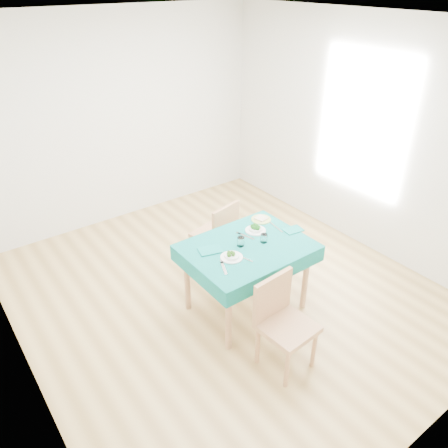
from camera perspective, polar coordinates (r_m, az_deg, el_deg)
room_shell at (r=4.10m, az=0.00°, el=6.02°), size 4.02×4.52×2.73m
table at (r=4.38m, az=2.95°, el=-7.01°), size 1.17×0.89×0.76m
chair_near at (r=3.74m, az=8.42°, el=-12.08°), size 0.45×0.49×1.06m
chair_far at (r=4.93m, az=-1.38°, el=-0.53°), size 0.49×0.52×1.02m
bowl_near at (r=3.97m, az=1.01°, el=-4.06°), size 0.21×0.21×0.06m
bowl_far at (r=4.39m, az=4.15°, el=-0.55°), size 0.21×0.21×0.06m
fork_near at (r=3.86m, az=-0.02°, el=-5.77°), size 0.11×0.19×0.00m
knife_near at (r=3.99m, az=2.62°, el=-4.46°), size 0.07×0.20×0.00m
fork_far at (r=4.31m, az=2.90°, el=-1.60°), size 0.08×0.20×0.00m
knife_far at (r=4.48m, az=6.86°, el=-0.44°), size 0.05×0.23×0.00m
napkin_near at (r=4.09m, az=-1.79°, el=-3.43°), size 0.25×0.21×0.01m
napkin_far at (r=4.45m, az=9.02°, el=-0.76°), size 0.21×0.16×0.01m
tumbler_center at (r=4.14m, az=2.20°, el=-2.32°), size 0.07×0.07×0.09m
tumbler_side at (r=4.21m, az=5.24°, el=-1.86°), size 0.07×0.07×0.09m
side_plate at (r=4.60m, az=4.87°, el=0.61°), size 0.21×0.21×0.01m
bread_slice at (r=4.59m, az=4.88°, el=0.75°), size 0.13×0.13×0.02m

